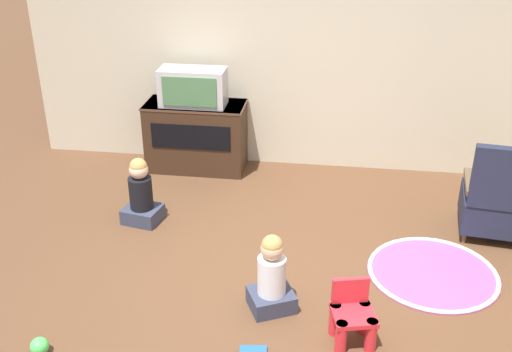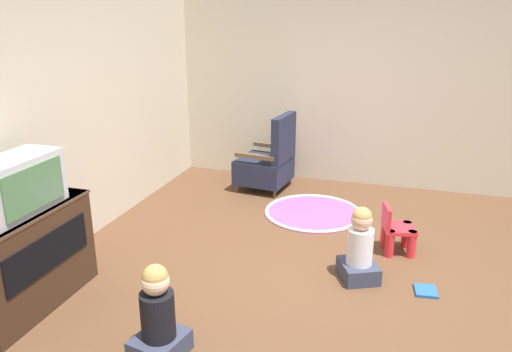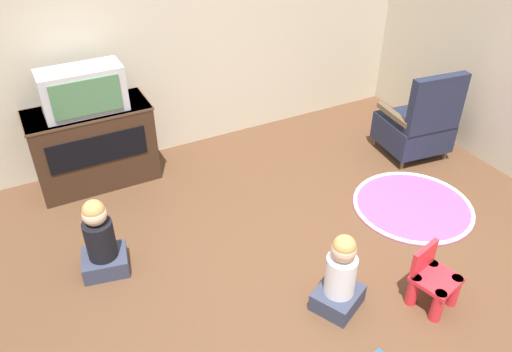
{
  "view_description": "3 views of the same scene",
  "coord_description": "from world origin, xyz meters",
  "px_view_note": "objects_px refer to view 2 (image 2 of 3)",
  "views": [
    {
      "loc": [
        0.52,
        -4.04,
        3.01
      ],
      "look_at": [
        -0.14,
        0.59,
        0.71
      ],
      "focal_mm": 42.0,
      "sensor_mm": 36.0,
      "label": 1
    },
    {
      "loc": [
        -3.78,
        -0.57,
        2.2
      ],
      "look_at": [
        -0.06,
        0.58,
        0.9
      ],
      "focal_mm": 35.0,
      "sensor_mm": 36.0,
      "label": 2
    },
    {
      "loc": [
        -1.58,
        -2.23,
        2.85
      ],
      "look_at": [
        -0.06,
        0.67,
        0.62
      ],
      "focal_mm": 35.0,
      "sensor_mm": 36.0,
      "label": 3
    }
  ],
  "objects_px": {
    "child_watching_center": "(158,318)",
    "television": "(15,185)",
    "yellow_kid_chair": "(396,233)",
    "black_armchair": "(268,162)",
    "child_watching_left": "(360,248)",
    "tv_cabinet": "(22,257)",
    "book": "(426,291)"
  },
  "relations": [
    {
      "from": "tv_cabinet",
      "to": "child_watching_center",
      "type": "xyz_separation_m",
      "value": [
        -0.25,
        -1.28,
        -0.11
      ]
    },
    {
      "from": "yellow_kid_chair",
      "to": "child_watching_center",
      "type": "distance_m",
      "value": 2.49
    },
    {
      "from": "child_watching_left",
      "to": "black_armchair",
      "type": "bearing_deg",
      "value": 8.97
    },
    {
      "from": "yellow_kid_chair",
      "to": "child_watching_center",
      "type": "relative_size",
      "value": 0.69
    },
    {
      "from": "book",
      "to": "child_watching_center",
      "type": "bearing_deg",
      "value": 121.06
    },
    {
      "from": "black_armchair",
      "to": "book",
      "type": "height_order",
      "value": "black_armchair"
    },
    {
      "from": "television",
      "to": "book",
      "type": "height_order",
      "value": "television"
    },
    {
      "from": "black_armchair",
      "to": "child_watching_center",
      "type": "xyz_separation_m",
      "value": [
        -3.35,
        -0.2,
        -0.06
      ]
    },
    {
      "from": "child_watching_center",
      "to": "book",
      "type": "height_order",
      "value": "child_watching_center"
    },
    {
      "from": "child_watching_left",
      "to": "television",
      "type": "bearing_deg",
      "value": 90.05
    },
    {
      "from": "yellow_kid_chair",
      "to": "book",
      "type": "xyz_separation_m",
      "value": [
        -0.68,
        -0.27,
        -0.18
      ]
    },
    {
      "from": "tv_cabinet",
      "to": "child_watching_center",
      "type": "relative_size",
      "value": 1.67
    },
    {
      "from": "television",
      "to": "child_watching_center",
      "type": "xyz_separation_m",
      "value": [
        -0.25,
        -1.23,
        -0.7
      ]
    },
    {
      "from": "tv_cabinet",
      "to": "child_watching_center",
      "type": "height_order",
      "value": "tv_cabinet"
    },
    {
      "from": "tv_cabinet",
      "to": "yellow_kid_chair",
      "type": "bearing_deg",
      "value": -56.76
    },
    {
      "from": "book",
      "to": "child_watching_left",
      "type": "bearing_deg",
      "value": 76.37
    },
    {
      "from": "tv_cabinet",
      "to": "black_armchair",
      "type": "relative_size",
      "value": 1.15
    },
    {
      "from": "child_watching_left",
      "to": "tv_cabinet",
      "type": "bearing_deg",
      "value": 89.61
    },
    {
      "from": "child_watching_center",
      "to": "book",
      "type": "xyz_separation_m",
      "value": [
        1.35,
        -1.71,
        -0.28
      ]
    },
    {
      "from": "tv_cabinet",
      "to": "child_watching_left",
      "type": "bearing_deg",
      "value": -64.48
    },
    {
      "from": "television",
      "to": "yellow_kid_chair",
      "type": "distance_m",
      "value": 3.3
    },
    {
      "from": "child_watching_center",
      "to": "television",
      "type": "bearing_deg",
      "value": 89.95
    },
    {
      "from": "black_armchair",
      "to": "child_watching_left",
      "type": "height_order",
      "value": "black_armchair"
    },
    {
      "from": "tv_cabinet",
      "to": "child_watching_left",
      "type": "xyz_separation_m",
      "value": [
        1.16,
        -2.43,
        -0.12
      ]
    },
    {
      "from": "black_armchair",
      "to": "yellow_kid_chair",
      "type": "height_order",
      "value": "black_armchair"
    },
    {
      "from": "television",
      "to": "yellow_kid_chair",
      "type": "height_order",
      "value": "television"
    },
    {
      "from": "yellow_kid_chair",
      "to": "child_watching_left",
      "type": "distance_m",
      "value": 0.69
    },
    {
      "from": "black_armchair",
      "to": "yellow_kid_chair",
      "type": "distance_m",
      "value": 2.11
    },
    {
      "from": "yellow_kid_chair",
      "to": "child_watching_left",
      "type": "height_order",
      "value": "child_watching_left"
    },
    {
      "from": "child_watching_center",
      "to": "book",
      "type": "bearing_deg",
      "value": -40.23
    },
    {
      "from": "tv_cabinet",
      "to": "child_watching_left",
      "type": "height_order",
      "value": "tv_cabinet"
    },
    {
      "from": "television",
      "to": "child_watching_left",
      "type": "distance_m",
      "value": 2.74
    }
  ]
}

